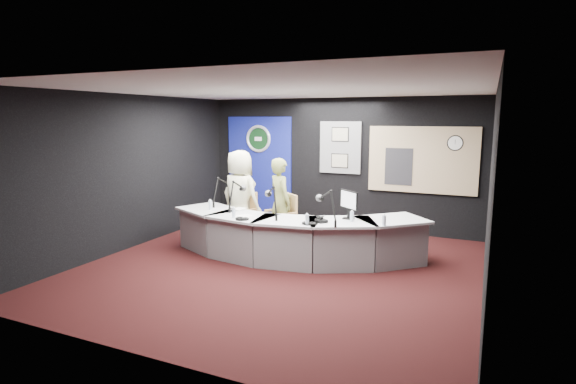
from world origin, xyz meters
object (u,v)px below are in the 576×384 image
at_px(broadcast_desk, 290,237).
at_px(armchair_right, 280,217).
at_px(armchair_left, 240,219).
at_px(person_man, 240,196).
at_px(person_woman, 280,202).

xyz_separation_m(broadcast_desk, armchair_right, (-0.50, 0.69, 0.15)).
bearing_deg(broadcast_desk, armchair_right, 126.22).
height_order(broadcast_desk, armchair_left, armchair_left).
bearing_deg(armchair_right, armchair_left, -136.57).
height_order(armchair_left, person_man, person_man).
height_order(armchair_left, person_woman, person_woman).
distance_m(broadcast_desk, person_woman, 0.96).
bearing_deg(person_woman, armchair_left, 42.83).
relative_size(armchair_left, person_man, 0.48).
height_order(armchair_right, person_woman, person_woman).
distance_m(armchair_right, person_man, 0.91).
bearing_deg(armchair_right, person_woman, 0.00).
bearing_deg(armchair_left, armchair_right, 28.19).
xyz_separation_m(armchair_right, person_woman, (0.00, 0.00, 0.29)).
height_order(armchair_right, person_man, person_man).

